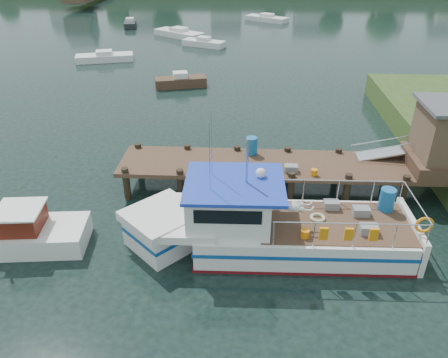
# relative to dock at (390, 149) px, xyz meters

# --- Properties ---
(ground_plane) EXTENTS (160.00, 160.00, 0.00)m
(ground_plane) POSITION_rel_dock_xyz_m (-6.51, -0.01, -2.24)
(ground_plane) COLOR black
(dock) EXTENTS (16.60, 3.00, 4.78)m
(dock) POSITION_rel_dock_xyz_m (0.00, 0.00, 0.00)
(dock) COLOR #483122
(dock) RESTS_ON ground
(lobster_boat) EXTENTS (11.64, 3.59, 5.53)m
(lobster_boat) POSITION_rel_dock_xyz_m (-5.74, -4.58, -1.24)
(lobster_boat) COLOR silver
(lobster_boat) RESTS_ON ground
(work_boat) EXTENTS (6.85, 2.69, 3.58)m
(work_boat) POSITION_rel_dock_xyz_m (-15.89, -5.08, -1.67)
(work_boat) COLOR silver
(work_boat) RESTS_ON ground
(moored_rowboat) EXTENTS (4.26, 2.39, 1.18)m
(moored_rowboat) POSITION_rel_dock_xyz_m (-11.98, 15.72, -1.80)
(moored_rowboat) COLOR #483122
(moored_rowboat) RESTS_ON ground
(moored_far) EXTENTS (6.16, 4.91, 1.02)m
(moored_far) POSITION_rel_dock_xyz_m (-4.24, 45.85, -1.86)
(moored_far) COLOR silver
(moored_far) RESTS_ON ground
(moored_a) EXTENTS (5.66, 3.18, 0.99)m
(moored_a) POSITION_rel_dock_xyz_m (-20.46, 23.27, -1.87)
(moored_a) COLOR silver
(moored_a) RESTS_ON ground
(moored_b) EXTENTS (4.90, 3.24, 1.03)m
(moored_b) POSITION_rel_dock_xyz_m (-11.49, 29.96, -1.86)
(moored_b) COLOR silver
(moored_b) RESTS_ON ground
(moored_d) EXTENTS (6.43, 5.48, 1.08)m
(moored_d) POSITION_rel_dock_xyz_m (-14.93, 34.76, -1.84)
(moored_d) COLOR silver
(moored_d) RESTS_ON ground
(moored_e) EXTENTS (2.16, 4.28, 1.13)m
(moored_e) POSITION_rel_dock_xyz_m (-22.24, 40.67, -1.82)
(moored_e) COLOR black
(moored_e) RESTS_ON ground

